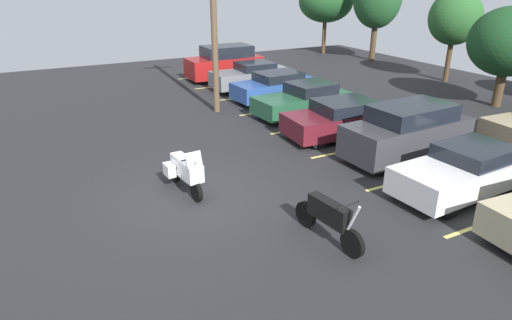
# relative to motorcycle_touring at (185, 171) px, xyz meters

# --- Properties ---
(ground) EXTENTS (44.00, 44.00, 0.10)m
(ground) POSITION_rel_motorcycle_touring_xyz_m (0.27, 0.02, -0.71)
(ground) COLOR #262628
(motorcycle_touring) EXTENTS (2.15, 0.90, 1.44)m
(motorcycle_touring) POSITION_rel_motorcycle_touring_xyz_m (0.00, 0.00, 0.00)
(motorcycle_touring) COLOR black
(motorcycle_touring) RESTS_ON ground
(motorcycle_second) EXTENTS (2.26, 0.62, 1.31)m
(motorcycle_second) POSITION_rel_motorcycle_touring_xyz_m (4.01, 2.08, -0.05)
(motorcycle_second) COLOR black
(motorcycle_second) RESTS_ON ground
(parking_stripes) EXTENTS (25.67, 5.10, 0.01)m
(parking_stripes) POSITION_rel_motorcycle_touring_xyz_m (-1.88, 7.19, -0.66)
(parking_stripes) COLOR #EAE066
(parking_stripes) RESTS_ON ground
(car_red) EXTENTS (1.92, 4.40, 1.97)m
(car_red) POSITION_rel_motorcycle_touring_xyz_m (-13.36, 7.16, 0.31)
(car_red) COLOR maroon
(car_red) RESTS_ON ground
(car_grey) EXTENTS (1.77, 4.37, 1.44)m
(car_grey) POSITION_rel_motorcycle_touring_xyz_m (-10.37, 7.44, 0.05)
(car_grey) COLOR slate
(car_grey) RESTS_ON ground
(car_blue) EXTENTS (2.02, 4.45, 1.39)m
(car_blue) POSITION_rel_motorcycle_touring_xyz_m (-7.71, 7.43, 0.03)
(car_blue) COLOR #2D519E
(car_blue) RESTS_ON ground
(car_green) EXTENTS (2.11, 4.49, 1.43)m
(car_green) POSITION_rel_motorcycle_touring_xyz_m (-4.87, 7.22, 0.03)
(car_green) COLOR #235638
(car_green) RESTS_ON ground
(car_maroon) EXTENTS (2.18, 4.48, 1.41)m
(car_maroon) POSITION_rel_motorcycle_touring_xyz_m (-1.85, 6.95, 0.03)
(car_maroon) COLOR maroon
(car_maroon) RESTS_ON ground
(car_charcoal) EXTENTS (2.01, 4.63, 1.85)m
(car_charcoal) POSITION_rel_motorcycle_touring_xyz_m (0.94, 7.54, 0.25)
(car_charcoal) COLOR #38383D
(car_charcoal) RESTS_ON ground
(car_white) EXTENTS (2.00, 4.64, 1.39)m
(car_white) POSITION_rel_motorcycle_touring_xyz_m (3.72, 7.08, 0.02)
(car_white) COLOR white
(car_white) RESTS_ON ground
(utility_pole) EXTENTS (0.43, 1.79, 8.89)m
(utility_pole) POSITION_rel_motorcycle_touring_xyz_m (-7.23, 4.01, 3.92)
(utility_pole) COLOR brown
(utility_pole) RESTS_ON ground
(tree_center_left) EXTENTS (4.14, 4.14, 5.49)m
(tree_center_left) POSITION_rel_motorcycle_touring_xyz_m (-18.39, 17.90, 3.26)
(tree_center_left) COLOR #4C3823
(tree_center_left) RESTS_ON ground
(tree_rear) EXTENTS (2.91, 2.91, 5.10)m
(tree_rear) POSITION_rel_motorcycle_touring_xyz_m (-6.87, 18.48, 2.91)
(tree_rear) COLOR #4C3823
(tree_rear) RESTS_ON ground
(tree_center_right) EXTENTS (3.55, 3.55, 4.57)m
(tree_center_right) POSITION_rel_motorcycle_touring_xyz_m (-1.87, 16.18, 2.33)
(tree_center_right) COLOR #4C3823
(tree_center_right) RESTS_ON ground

